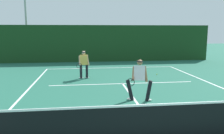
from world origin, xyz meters
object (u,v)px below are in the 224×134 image
object	(u,v)px
light_pole	(25,7)
player_far	(84,63)
tennis_ball	(157,74)
player_near	(139,78)

from	to	relation	value
light_pole	player_far	bearing A→B (deg)	-60.29
tennis_ball	light_pole	world-z (taller)	light_pole
tennis_ball	light_pole	size ratio (longest dim) A/B	0.01
player_near	player_far	size ratio (longest dim) A/B	1.03
tennis_ball	player_far	bearing A→B (deg)	-172.86
tennis_ball	light_pole	bearing A→B (deg)	138.92
player_far	tennis_ball	bearing A→B (deg)	-175.46
player_far	light_pole	size ratio (longest dim) A/B	0.20
player_far	light_pole	world-z (taller)	light_pole
player_near	light_pole	world-z (taller)	light_pole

